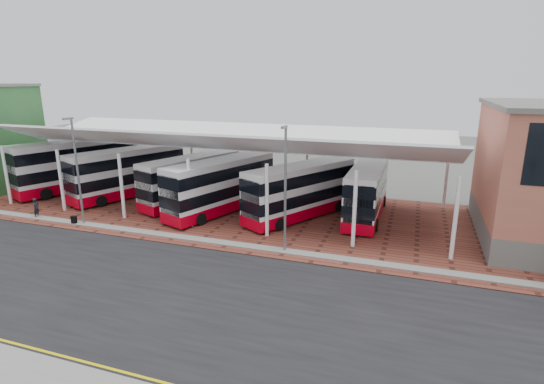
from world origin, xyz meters
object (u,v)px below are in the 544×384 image
object	(u,v)px
bus_3	(221,186)
pedestrian	(36,208)
bus_2	(192,180)
bus_5	(367,192)
bus_0	(77,165)
bus_4	(300,192)
bus_1	(128,173)

from	to	relation	value
bus_3	pedestrian	xyz separation A→B (m)	(-13.13, -6.21, -1.37)
bus_2	bus_3	world-z (taller)	bus_3
bus_2	bus_3	size ratio (longest dim) A/B	0.95
bus_2	bus_5	distance (m)	15.05
bus_0	pedestrian	world-z (taller)	bus_0
bus_5	pedestrian	size ratio (longest dim) A/B	6.30
bus_2	bus_3	bearing A→B (deg)	-4.17
bus_4	bus_1	bearing A→B (deg)	-153.36
bus_4	bus_3	bearing A→B (deg)	-144.41
bus_1	bus_5	world-z (taller)	bus_1
bus_2	bus_4	xyz separation A→B (m)	(10.10, -0.80, 0.06)
bus_0	bus_4	world-z (taller)	bus_0
bus_1	bus_5	size ratio (longest dim) A/B	1.09
bus_2	bus_5	size ratio (longest dim) A/B	1.02
bus_1	bus_2	size ratio (longest dim) A/B	1.07
bus_0	bus_1	size ratio (longest dim) A/B	1.10
bus_4	bus_2	bearing A→B (deg)	-155.29
bus_2	bus_5	xyz separation A→B (m)	(15.01, 1.12, -0.00)
bus_1	bus_3	bearing A→B (deg)	14.04
bus_1	bus_4	bearing A→B (deg)	19.75
bus_3	bus_4	size ratio (longest dim) A/B	1.06
bus_0	bus_5	xyz separation A→B (m)	(27.91, 0.64, -0.39)
bus_2	bus_3	xyz separation A→B (m)	(3.57, -1.53, 0.11)
bus_3	bus_0	bearing A→B (deg)	-167.15
bus_0	bus_2	distance (m)	12.92
bus_0	bus_1	bearing A→B (deg)	16.80
bus_1	bus_4	size ratio (longest dim) A/B	1.08
bus_0	bus_1	distance (m)	6.31
bus_2	bus_4	size ratio (longest dim) A/B	1.01
bus_1	bus_0	bearing A→B (deg)	-162.44
bus_5	pedestrian	bearing A→B (deg)	-160.02
bus_1	bus_5	xyz separation A→B (m)	(21.63, 1.16, -0.17)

